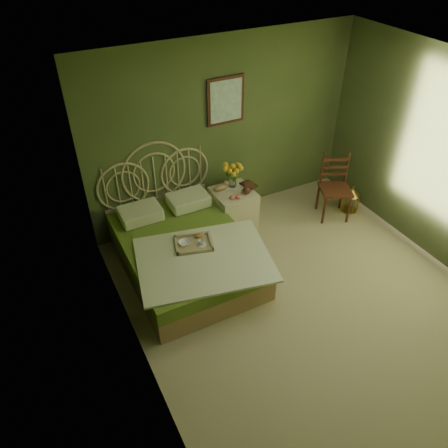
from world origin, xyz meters
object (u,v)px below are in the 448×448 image
bed (184,249)px  chair (333,183)px  nightstand (233,205)px  birdcage (351,200)px

bed → chair: bearing=2.9°
nightstand → birdcage: 1.86m
nightstand → chair: 1.52m
bed → nightstand: bearing=27.1°
chair → birdcage: (0.33, -0.10, -0.35)m
chair → nightstand: bearing=-171.6°
chair → bed: bearing=-154.2°
bed → nightstand: (0.98, 0.50, 0.06)m
chair → birdcage: chair is taller
nightstand → chair: (1.46, -0.38, 0.18)m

